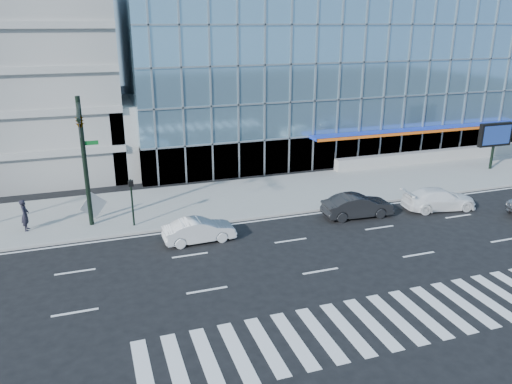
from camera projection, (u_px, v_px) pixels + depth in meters
ground at (291, 241)px, 29.32m from camera, size 160.00×160.00×0.00m
sidewalk at (249, 197)px, 36.46m from camera, size 120.00×8.00×0.15m
theatre_building at (319, 67)px, 54.45m from camera, size 42.00×26.00×15.00m
ramp_block at (146, 135)px, 42.63m from camera, size 6.00×8.00×6.00m
retaining_wall at (479, 151)px, 46.83m from camera, size 30.00×0.80×1.00m
traffic_signal at (81, 135)px, 28.05m from camera, size 1.14×5.74×8.00m
ped_signal_post at (132, 195)px, 30.45m from camera, size 0.30×0.33×3.00m
marquee_sign at (495, 136)px, 42.21m from camera, size 3.20×0.43×4.00m
white_suv at (439, 199)px, 34.03m from camera, size 5.29×2.70×1.47m
white_sedan at (199, 230)px, 29.03m from camera, size 4.23×1.58×1.38m
dark_sedan at (357, 206)px, 32.67m from camera, size 4.72×1.90×1.53m
pedestrian at (25, 215)px, 30.12m from camera, size 0.50×0.74×1.96m
tilted_panel at (93, 205)px, 31.88m from camera, size 1.73×0.73×1.84m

